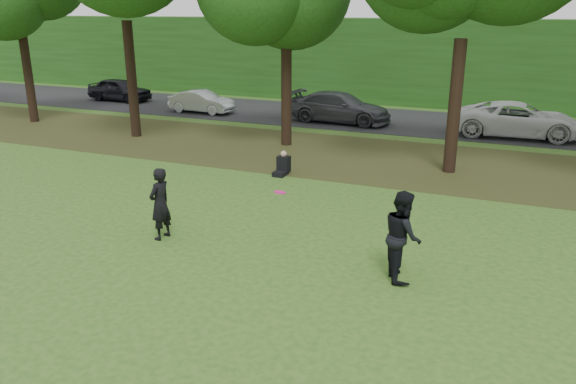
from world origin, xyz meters
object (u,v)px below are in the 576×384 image
object	(u,v)px
player_left	(160,204)
frisbee	(280,192)
seated_person	(283,166)
player_right	(402,236)

from	to	relation	value
player_left	frisbee	size ratio (longest dim) A/B	5.57
frisbee	seated_person	world-z (taller)	frisbee
player_left	frisbee	world-z (taller)	player_left
player_right	frisbee	distance (m)	2.88
player_left	frisbee	bearing A→B (deg)	96.85
seated_person	frisbee	bearing A→B (deg)	-65.30
player_left	player_right	distance (m)	6.06
player_right	seated_person	xyz separation A→B (m)	(-5.51, 6.37, -0.68)
player_right	seated_person	size ratio (longest dim) A/B	2.39
player_right	frisbee	world-z (taller)	player_right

